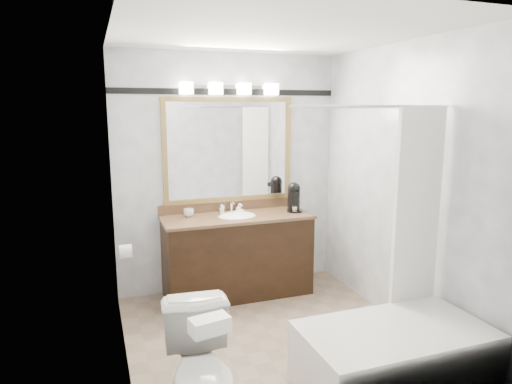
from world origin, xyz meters
TOP-DOWN VIEW (x-y plane):
  - room at (0.00, 0.00)m, footprint 2.42×2.62m
  - vanity at (0.00, 1.02)m, footprint 1.53×0.58m
  - mirror at (0.00, 1.28)m, footprint 1.40×0.04m
  - vanity_light_bar at (0.00, 1.23)m, footprint 1.02×0.14m
  - accent_stripe at (0.00, 1.29)m, footprint 2.40×0.01m
  - bathtub at (0.55, -0.90)m, footprint 1.30×0.75m
  - tp_roll at (-1.14, 0.66)m, footprint 0.11×0.12m
  - toilet at (-0.83, -0.92)m, footprint 0.49×0.78m
  - tissue_box at (-0.83, -1.12)m, footprint 0.23×0.15m
  - coffee_maker at (0.64, 1.03)m, footprint 0.16×0.20m
  - cup_left at (-0.47, 1.15)m, footprint 0.13×0.13m
  - soap_bottle_a at (-0.13, 1.15)m, footprint 0.05×0.05m
  - soap_bottle_b at (0.07, 1.18)m, footprint 0.06×0.06m
  - soap_bar at (0.07, 1.13)m, footprint 0.10×0.07m

SIDE VIEW (x-z plane):
  - bathtub at x=0.55m, z-range -0.70..1.26m
  - toilet at x=-0.83m, z-range 0.00..0.76m
  - vanity at x=0.00m, z-range -0.04..0.93m
  - tp_roll at x=-1.14m, z-range 0.64..0.76m
  - tissue_box at x=-0.83m, z-range 0.76..0.84m
  - soap_bar at x=0.07m, z-range 0.85..0.88m
  - soap_bottle_b at x=0.07m, z-range 0.85..0.93m
  - cup_left at x=-0.47m, z-range 0.85..0.93m
  - soap_bottle_a at x=-0.13m, z-range 0.85..0.94m
  - coffee_maker at x=0.64m, z-range 0.85..1.16m
  - room at x=0.00m, z-range -0.01..2.51m
  - mirror at x=0.00m, z-range 0.95..2.05m
  - accent_stripe at x=0.00m, z-range 2.07..2.13m
  - vanity_light_bar at x=0.00m, z-range 2.07..2.19m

